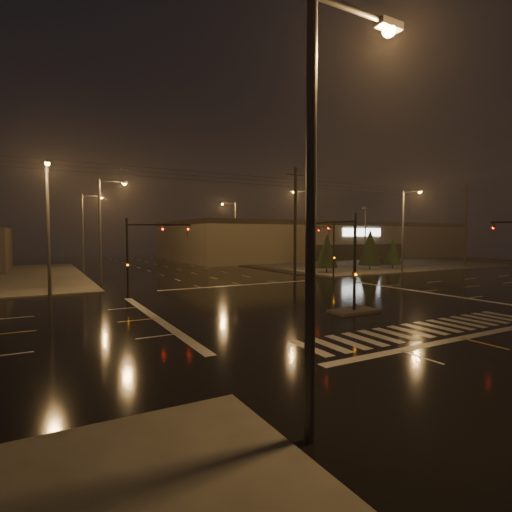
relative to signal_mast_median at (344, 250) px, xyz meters
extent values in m
plane|color=black|center=(0.00, 3.07, -3.75)|extent=(140.00, 140.00, 0.00)
cube|color=#403E39|center=(30.00, 33.07, -3.69)|extent=(36.00, 36.00, 0.12)
cube|color=#403E39|center=(0.00, -0.93, -3.68)|extent=(3.00, 1.60, 0.15)
cube|color=beige|center=(0.00, -5.93, -3.75)|extent=(15.00, 2.60, 0.01)
cube|color=beige|center=(0.00, -7.93, -3.75)|extent=(16.00, 0.50, 0.01)
cube|color=beige|center=(0.00, 14.07, -3.75)|extent=(16.00, 0.50, 0.01)
cube|color=black|center=(35.00, 31.07, -3.71)|extent=(50.00, 24.00, 0.08)
cube|color=#6F664F|center=(35.00, 49.07, -0.25)|extent=(60.00, 28.00, 7.00)
cube|color=black|center=(35.00, 49.07, 3.05)|extent=(60.20, 28.20, 0.80)
cube|color=white|center=(35.00, 34.97, 1.45)|extent=(9.00, 0.20, 1.40)
cube|color=black|center=(35.00, 35.02, -2.15)|extent=(22.00, 0.15, 2.80)
cylinder|color=black|center=(0.00, -0.93, -0.75)|extent=(0.18, 0.18, 6.00)
cylinder|color=black|center=(0.00, 1.32, 1.75)|extent=(0.12, 4.50, 0.12)
imported|color=#594707|center=(0.00, 3.35, 1.70)|extent=(0.16, 0.20, 1.00)
cube|color=#594707|center=(0.00, -0.93, -1.45)|extent=(0.25, 0.18, 0.35)
cylinder|color=black|center=(10.50, 13.57, -0.75)|extent=(0.18, 0.18, 6.00)
cylinder|color=black|center=(8.15, 12.72, 1.75)|extent=(4.74, 1.82, 0.12)
imported|color=#594707|center=(6.04, 11.95, 1.70)|extent=(0.24, 0.22, 1.00)
cube|color=#594707|center=(10.50, 13.57, -1.45)|extent=(0.25, 0.18, 0.35)
cylinder|color=black|center=(-10.50, 13.57, -0.75)|extent=(0.18, 0.18, 6.00)
cylinder|color=black|center=(-8.15, 12.72, 1.75)|extent=(4.74, 1.82, 0.12)
imported|color=#594707|center=(-6.04, 11.95, 1.70)|extent=(0.24, 0.22, 1.00)
cube|color=#594707|center=(-10.50, 13.57, -1.45)|extent=(0.25, 0.18, 0.35)
imported|color=#594707|center=(9.20, -3.86, 1.70)|extent=(0.22, 0.24, 1.00)
cylinder|color=#38383A|center=(-11.50, -11.93, 1.25)|extent=(0.24, 0.24, 10.00)
cylinder|color=#38383A|center=(-10.30, -11.93, 6.05)|extent=(2.40, 0.14, 0.14)
cube|color=#38383A|center=(-9.20, -11.93, 6.00)|extent=(0.70, 0.30, 0.18)
sphere|color=orange|center=(-9.20, -11.93, 5.87)|extent=(0.32, 0.32, 0.32)
cylinder|color=#38383A|center=(-11.50, 21.07, 1.25)|extent=(0.24, 0.24, 10.00)
cylinder|color=#38383A|center=(-10.30, 21.07, 6.05)|extent=(2.40, 0.14, 0.14)
cube|color=#38383A|center=(-9.20, 21.07, 6.00)|extent=(0.70, 0.30, 0.18)
sphere|color=orange|center=(-9.20, 21.07, 5.87)|extent=(0.32, 0.32, 0.32)
cylinder|color=#38383A|center=(-11.50, 37.07, 1.25)|extent=(0.24, 0.24, 10.00)
cylinder|color=#38383A|center=(-10.30, 37.07, 6.05)|extent=(2.40, 0.14, 0.14)
cube|color=#38383A|center=(-9.20, 37.07, 6.00)|extent=(0.70, 0.30, 0.18)
sphere|color=orange|center=(-9.20, 37.07, 5.87)|extent=(0.32, 0.32, 0.32)
cylinder|color=#38383A|center=(11.50, 19.07, 1.25)|extent=(0.24, 0.24, 10.00)
cylinder|color=#38383A|center=(10.30, 19.07, 6.05)|extent=(2.40, 0.14, 0.14)
cube|color=#38383A|center=(9.20, 19.07, 6.00)|extent=(0.70, 0.30, 0.18)
sphere|color=orange|center=(9.20, 19.07, 5.87)|extent=(0.32, 0.32, 0.32)
cylinder|color=#38383A|center=(11.50, 39.07, 1.25)|extent=(0.24, 0.24, 10.00)
cylinder|color=#38383A|center=(10.30, 39.07, 6.05)|extent=(2.40, 0.14, 0.14)
cube|color=#38383A|center=(9.20, 39.07, 6.00)|extent=(0.70, 0.30, 0.18)
sphere|color=orange|center=(9.20, 39.07, 5.87)|extent=(0.32, 0.32, 0.32)
cylinder|color=#38383A|center=(-16.00, 14.57, 1.25)|extent=(0.24, 0.24, 10.00)
cylinder|color=#38383A|center=(-16.00, 13.37, 6.05)|extent=(0.14, 2.40, 0.14)
cube|color=#38383A|center=(-16.00, 12.27, 6.00)|extent=(0.30, 0.70, 0.18)
sphere|color=orange|center=(-16.00, 12.27, 5.87)|extent=(0.32, 0.32, 0.32)
cylinder|color=#38383A|center=(22.00, 14.57, 1.25)|extent=(0.24, 0.24, 10.00)
cylinder|color=#38383A|center=(22.00, 13.37, 6.05)|extent=(0.14, 2.40, 0.14)
cube|color=#38383A|center=(22.00, 12.27, 6.00)|extent=(0.30, 0.70, 0.18)
sphere|color=orange|center=(22.00, 12.27, 5.87)|extent=(0.32, 0.32, 0.32)
cylinder|color=black|center=(8.00, 17.07, 2.25)|extent=(0.32, 0.32, 12.00)
cube|color=black|center=(8.00, 17.07, 7.45)|extent=(2.20, 0.12, 0.12)
cylinder|color=black|center=(38.00, 17.07, 2.25)|extent=(0.32, 0.32, 12.00)
cube|color=black|center=(38.00, 17.07, 7.45)|extent=(2.20, 0.12, 0.12)
cylinder|color=black|center=(14.39, 19.51, -3.40)|extent=(0.18, 0.18, 0.70)
cone|color=black|center=(14.39, 19.51, -0.96)|extent=(2.68, 2.68, 4.18)
cylinder|color=black|center=(21.95, 19.88, -3.40)|extent=(0.18, 0.18, 0.70)
cone|color=black|center=(21.95, 19.88, -0.69)|extent=(3.03, 3.03, 4.73)
cylinder|color=black|center=(25.84, 19.53, -3.40)|extent=(0.18, 0.18, 0.70)
cone|color=black|center=(25.84, 19.53, -1.24)|extent=(2.32, 2.32, 3.62)
imported|color=black|center=(30.19, 26.59, -2.93)|extent=(2.64, 5.03, 1.63)
camera|label=1|loc=(-16.81, -19.05, 0.92)|focal=28.00mm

